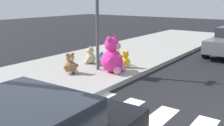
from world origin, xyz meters
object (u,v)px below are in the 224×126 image
object	(u,v)px
plush_lime	(116,58)
plush_pink_large	(113,58)
plush_brown	(71,65)
sign_pole	(97,20)
plush_yellow	(125,61)
plush_tan	(90,57)
plush_teal	(101,60)

from	to	relation	value
plush_lime	plush_pink_large	bearing A→B (deg)	-150.91
plush_lime	plush_brown	bearing A→B (deg)	165.63
sign_pole	plush_pink_large	world-z (taller)	sign_pole
plush_yellow	plush_lime	bearing A→B (deg)	68.84
sign_pole	plush_tan	size ratio (longest dim) A/B	5.00
plush_yellow	plush_tan	distance (m)	1.41
plush_brown	plush_yellow	bearing A→B (deg)	-30.71
plush_pink_large	plush_teal	distance (m)	0.98
plush_tan	plush_teal	bearing A→B (deg)	-92.45
sign_pole	plush_teal	world-z (taller)	sign_pole
sign_pole	plush_pink_large	size ratio (longest dim) A/B	2.65
plush_yellow	plush_tan	size ratio (longest dim) A/B	0.95
sign_pole	plush_tan	xyz separation A→B (m)	(0.52, 0.80, -1.44)
sign_pole	plush_lime	size ratio (longest dim) A/B	5.72
plush_teal	sign_pole	bearing A→B (deg)	-152.91
plush_teal	plush_tan	size ratio (longest dim) A/B	0.81
sign_pole	plush_yellow	bearing A→B (deg)	-35.94
plush_lime	sign_pole	bearing A→B (deg)	176.44
plush_yellow	plush_lime	distance (m)	0.56
plush_brown	plush_lime	distance (m)	1.96
plush_pink_large	plush_lime	size ratio (longest dim) A/B	2.16
sign_pole	plush_yellow	distance (m)	1.76
plush_pink_large	plush_tan	bearing A→B (deg)	71.92
plush_yellow	plush_lime	xyz separation A→B (m)	(0.20, 0.52, -0.02)
plush_teal	plush_brown	distance (m)	1.40
plush_pink_large	sign_pole	bearing A→B (deg)	96.46
sign_pole	plush_brown	bearing A→B (deg)	154.56
plush_pink_large	plush_yellow	xyz separation A→B (m)	(0.74, 0.00, -0.24)
plush_pink_large	plush_yellow	bearing A→B (deg)	0.17
sign_pole	plush_teal	xyz separation A→B (m)	(0.50, 0.25, -1.49)
plush_pink_large	plush_teal	bearing A→B (deg)	62.90
plush_brown	plush_pink_large	bearing A→B (deg)	-46.53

